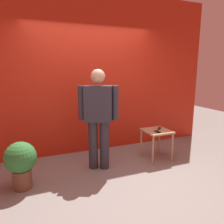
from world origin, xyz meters
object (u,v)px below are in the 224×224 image
at_px(standing_person, 98,115).
at_px(cell_phone, 157,132).
at_px(side_table, 157,135).
at_px(tv_remote, 159,128).
at_px(potted_plant, 21,161).

height_order(standing_person, cell_phone, standing_person).
relative_size(standing_person, side_table, 3.01).
distance_m(tv_remote, potted_plant, 2.45).
relative_size(cell_phone, tv_remote, 0.85).
distance_m(standing_person, cell_phone, 1.14).
relative_size(side_table, tv_remote, 3.26).
distance_m(standing_person, side_table, 1.22).
xyz_separation_m(tv_remote, potted_plant, (-2.43, -0.22, -0.16)).
bearing_deg(potted_plant, cell_phone, 1.52).
relative_size(standing_person, tv_remote, 9.82).
bearing_deg(cell_phone, potted_plant, -176.22).
height_order(standing_person, side_table, standing_person).
relative_size(side_table, cell_phone, 3.85).
bearing_deg(cell_phone, side_table, 63.23).
distance_m(side_table, cell_phone, 0.15).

